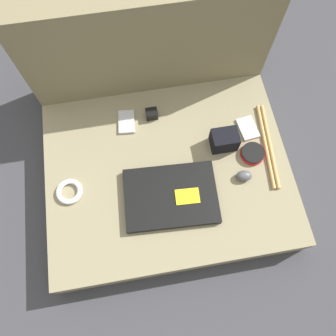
% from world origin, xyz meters
% --- Properties ---
extents(ground_plane, '(8.00, 8.00, 0.00)m').
position_xyz_m(ground_plane, '(0.00, 0.00, 0.00)').
color(ground_plane, '#38383D').
extents(couch_seat, '(0.97, 0.76, 0.13)m').
position_xyz_m(couch_seat, '(0.00, 0.00, 0.07)').
color(couch_seat, '#847A5B').
rests_on(couch_seat, ground_plane).
extents(couch_backrest, '(0.97, 0.20, 0.57)m').
position_xyz_m(couch_backrest, '(0.00, 0.48, 0.29)').
color(couch_backrest, '#756B4C').
rests_on(couch_backrest, ground_plane).
extents(laptop, '(0.36, 0.26, 0.03)m').
position_xyz_m(laptop, '(-0.01, -0.11, 0.14)').
color(laptop, black).
rests_on(laptop, couch_seat).
extents(computer_mouse, '(0.07, 0.05, 0.04)m').
position_xyz_m(computer_mouse, '(0.28, -0.08, 0.15)').
color(computer_mouse, '#4C4C51').
rests_on(computer_mouse, couch_seat).
extents(speaker_puck, '(0.10, 0.10, 0.02)m').
position_xyz_m(speaker_puck, '(0.35, 0.01, 0.14)').
color(speaker_puck, red).
rests_on(speaker_puck, couch_seat).
extents(phone_silver, '(0.08, 0.11, 0.01)m').
position_xyz_m(phone_silver, '(0.36, 0.12, 0.13)').
color(phone_silver, '#B7B7BC').
rests_on(phone_silver, couch_seat).
extents(phone_black, '(0.08, 0.11, 0.01)m').
position_xyz_m(phone_black, '(-0.13, 0.24, 0.14)').
color(phone_black, '#B7B7BC').
rests_on(phone_black, couch_seat).
extents(camera_pouch, '(0.10, 0.08, 0.08)m').
position_xyz_m(camera_pouch, '(0.24, 0.07, 0.17)').
color(camera_pouch, black).
rests_on(camera_pouch, couch_seat).
extents(charger_brick, '(0.05, 0.04, 0.04)m').
position_xyz_m(charger_brick, '(-0.03, 0.25, 0.15)').
color(charger_brick, black).
rests_on(charger_brick, couch_seat).
extents(cable_coil, '(0.10, 0.10, 0.02)m').
position_xyz_m(cable_coil, '(-0.39, -0.03, 0.14)').
color(cable_coil, white).
rests_on(cable_coil, couch_seat).
extents(drumstick_pair, '(0.07, 0.37, 0.02)m').
position_xyz_m(drumstick_pair, '(0.42, 0.03, 0.14)').
color(drumstick_pair, tan).
rests_on(drumstick_pair, couch_seat).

